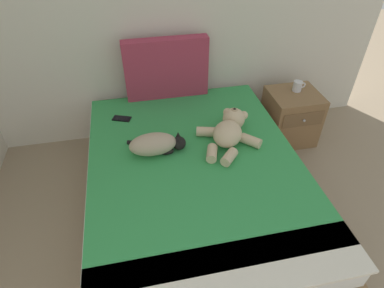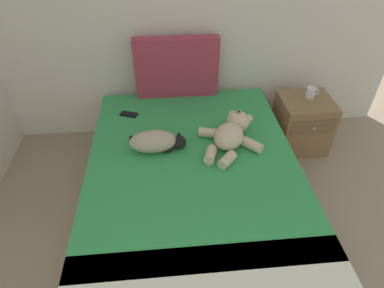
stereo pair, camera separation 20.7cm
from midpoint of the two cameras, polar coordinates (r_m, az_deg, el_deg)
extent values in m
cube|color=silver|center=(2.88, -3.10, 23.88)|extent=(3.70, 0.06, 2.47)
cube|color=olive|center=(2.51, -1.89, -8.87)|extent=(1.54, 2.01, 0.26)
cube|color=white|center=(2.34, -2.01, -5.17)|extent=(1.49, 1.95, 0.19)
cube|color=green|center=(2.32, -2.33, -2.28)|extent=(1.48, 1.81, 0.02)
cube|color=silver|center=(1.76, 3.19, -21.81)|extent=(1.48, 0.32, 0.02)
cube|color=#A5334C|center=(2.88, -6.68, 13.10)|extent=(0.73, 0.11, 0.53)
ellipsoid|color=tan|center=(2.32, -9.52, -0.13)|extent=(0.34, 0.20, 0.15)
sphere|color=black|center=(2.34, -4.84, 0.07)|extent=(0.10, 0.10, 0.10)
cone|color=black|center=(2.33, -5.03, 1.59)|extent=(0.04, 0.04, 0.04)
cone|color=black|center=(2.28, -4.81, 0.76)|extent=(0.04, 0.04, 0.04)
cylinder|color=black|center=(2.44, -12.00, 0.07)|extent=(0.16, 0.08, 0.03)
ellipsoid|color=black|center=(2.32, -7.00, -1.38)|extent=(0.10, 0.06, 0.04)
ellipsoid|color=beige|center=(2.36, 3.84, 1.73)|extent=(0.31, 0.33, 0.17)
sphere|color=beige|center=(2.52, 5.08, 4.38)|extent=(0.17, 0.17, 0.17)
sphere|color=tan|center=(2.49, 5.16, 5.50)|extent=(0.07, 0.07, 0.07)
sphere|color=black|center=(2.47, 5.20, 6.07)|extent=(0.02, 0.02, 0.02)
sphere|color=beige|center=(2.58, 4.03, 5.55)|extent=(0.07, 0.07, 0.07)
sphere|color=beige|center=(2.56, 6.87, 5.00)|extent=(0.07, 0.07, 0.07)
cylinder|color=beige|center=(2.46, 0.16, 2.11)|extent=(0.17, 0.11, 0.07)
cylinder|color=beige|center=(2.27, 0.95, -1.75)|extent=(0.11, 0.16, 0.07)
cylinder|color=beige|center=(2.40, 8.01, 0.49)|extent=(0.16, 0.16, 0.07)
cylinder|color=beige|center=(2.24, 4.01, -2.42)|extent=(0.15, 0.15, 0.07)
cube|color=black|center=(2.75, -14.50, 4.32)|extent=(0.16, 0.12, 0.01)
cube|color=black|center=(2.75, -14.51, 4.41)|extent=(0.14, 0.10, 0.00)
cube|color=olive|center=(3.20, 15.32, 4.65)|extent=(0.45, 0.42, 0.50)
cube|color=brown|center=(2.99, 17.31, 4.08)|extent=(0.39, 0.01, 0.14)
sphere|color=#B2B2B7|center=(2.98, 17.44, 3.91)|extent=(0.02, 0.02, 0.02)
cylinder|color=silver|center=(3.10, 16.39, 9.77)|extent=(0.08, 0.08, 0.09)
torus|color=silver|center=(3.12, 17.27, 9.90)|extent=(0.06, 0.01, 0.06)
camera|label=1|loc=(0.10, -92.55, -2.09)|focal=30.04mm
camera|label=2|loc=(0.10, 87.45, 2.09)|focal=30.04mm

